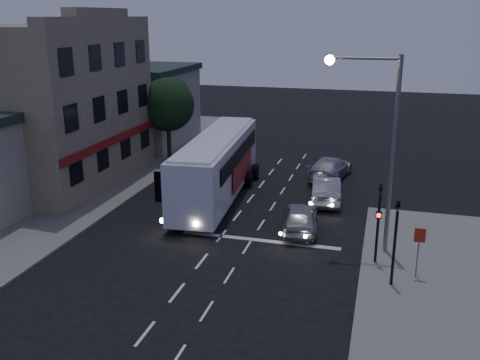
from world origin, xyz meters
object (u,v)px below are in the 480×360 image
(traffic_signal_main, at_px, (379,214))
(streetlight, at_px, (379,132))
(street_tree, at_px, (167,102))
(regulatory_sign, at_px, (419,244))
(car_suv, at_px, (300,217))
(car_sedan_a, at_px, (326,189))
(car_sedan_b, at_px, (330,168))
(traffic_signal_side, at_px, (396,232))
(tour_bus, at_px, (217,165))

(traffic_signal_main, relative_size, streetlight, 0.46)
(street_tree, bearing_deg, traffic_signal_main, -42.03)
(regulatory_sign, bearing_deg, streetlight, 128.75)
(car_suv, bearing_deg, traffic_signal_main, 134.73)
(car_sedan_a, height_order, regulatory_sign, regulatory_sign)
(traffic_signal_main, distance_m, regulatory_sign, 2.14)
(car_suv, distance_m, regulatory_sign, 6.94)
(car_suv, relative_size, street_tree, 0.69)
(car_suv, xyz_separation_m, car_sedan_b, (0.46, 9.81, 0.00))
(car_suv, relative_size, regulatory_sign, 1.96)
(car_sedan_b, bearing_deg, car_suv, 97.34)
(traffic_signal_main, xyz_separation_m, street_tree, (-15.81, 14.25, 2.08))
(car_sedan_a, height_order, traffic_signal_side, traffic_signal_side)
(streetlight, bearing_deg, street_tree, 140.49)
(tour_bus, relative_size, car_suv, 2.97)
(tour_bus, distance_m, car_sedan_b, 8.69)
(car_suv, height_order, traffic_signal_side, traffic_signal_side)
(tour_bus, bearing_deg, streetlight, -34.57)
(car_sedan_a, relative_size, streetlight, 0.51)
(car_sedan_b, bearing_deg, traffic_signal_side, 115.57)
(tour_bus, xyz_separation_m, car_suv, (5.74, -3.86, -1.36))
(tour_bus, relative_size, street_tree, 2.06)
(car_sedan_b, distance_m, street_tree, 13.02)
(car_sedan_a, relative_size, car_sedan_b, 0.91)
(car_suv, bearing_deg, traffic_signal_side, 125.14)
(car_sedan_b, relative_size, traffic_signal_side, 1.24)
(car_suv, xyz_separation_m, regulatory_sign, (5.58, -4.04, 0.86))
(traffic_signal_main, bearing_deg, car_suv, 142.09)
(car_sedan_a, distance_m, traffic_signal_side, 10.76)
(traffic_signal_main, bearing_deg, street_tree, 137.97)
(traffic_signal_main, height_order, streetlight, streetlight)
(traffic_signal_main, relative_size, street_tree, 0.66)
(tour_bus, height_order, car_sedan_a, tour_bus)
(car_sedan_a, relative_size, traffic_signal_main, 1.12)
(car_suv, height_order, car_sedan_a, car_sedan_a)
(regulatory_sign, distance_m, street_tree, 23.40)
(traffic_signal_main, height_order, street_tree, street_tree)
(tour_bus, height_order, traffic_signal_main, traffic_signal_main)
(car_suv, relative_size, car_sedan_b, 0.85)
(tour_bus, xyz_separation_m, regulatory_sign, (11.32, -7.90, -0.50))
(tour_bus, xyz_separation_m, car_sedan_a, (6.49, 1.05, -1.33))
(car_sedan_a, xyz_separation_m, car_sedan_b, (-0.30, 4.89, -0.02))
(car_suv, distance_m, traffic_signal_main, 5.20)
(tour_bus, distance_m, traffic_signal_main, 11.83)
(car_sedan_b, bearing_deg, traffic_signal_main, 114.95)
(car_sedan_b, xyz_separation_m, regulatory_sign, (5.12, -13.85, 0.86))
(car_suv, relative_size, traffic_signal_side, 1.05)
(traffic_signal_main, bearing_deg, car_sedan_b, 104.93)
(traffic_signal_side, xyz_separation_m, regulatory_sign, (1.00, 0.96, -0.82))
(car_sedan_b, height_order, traffic_signal_main, traffic_signal_main)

